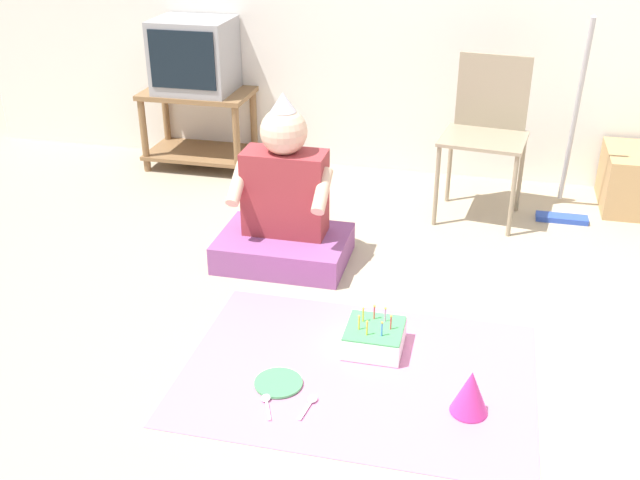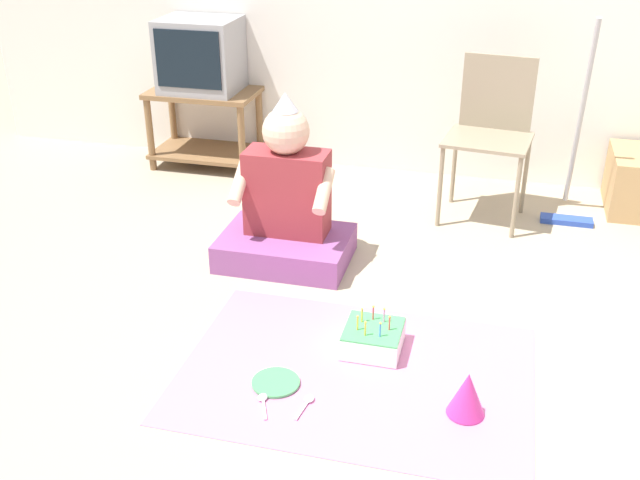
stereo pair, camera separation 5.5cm
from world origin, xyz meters
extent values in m
plane|color=tan|center=(0.00, 0.00, 0.00)|extent=(16.00, 16.00, 0.00)
cube|color=olive|center=(-1.61, 1.85, 0.49)|extent=(0.68, 0.41, 0.03)
cube|color=olive|center=(-1.61, 1.85, 0.09)|extent=(0.68, 0.41, 0.02)
cylinder|color=olive|center=(-1.92, 1.68, 0.25)|extent=(0.04, 0.04, 0.50)
cylinder|color=olive|center=(-1.30, 1.68, 0.25)|extent=(0.04, 0.04, 0.50)
cylinder|color=olive|center=(-1.92, 2.03, 0.25)|extent=(0.04, 0.04, 0.50)
cylinder|color=olive|center=(-1.30, 2.03, 0.25)|extent=(0.04, 0.04, 0.50)
cube|color=#99999E|center=(-1.61, 1.86, 0.72)|extent=(0.47, 0.39, 0.45)
cube|color=black|center=(-1.61, 1.66, 0.74)|extent=(0.41, 0.01, 0.35)
cube|color=gray|center=(0.19, 1.43, 0.46)|extent=(0.49, 0.44, 0.02)
cube|color=gray|center=(0.21, 1.62, 0.67)|extent=(0.39, 0.07, 0.41)
cylinder|color=gray|center=(-0.03, 1.28, 0.23)|extent=(0.02, 0.02, 0.46)
cylinder|color=gray|center=(0.37, 1.23, 0.23)|extent=(0.02, 0.02, 0.46)
cylinder|color=gray|center=(0.01, 1.63, 0.23)|extent=(0.02, 0.02, 0.46)
cylinder|color=gray|center=(0.41, 1.58, 0.23)|extent=(0.02, 0.02, 0.46)
cube|color=#2D4CB2|center=(0.66, 1.50, 0.01)|extent=(0.28, 0.09, 0.03)
cylinder|color=#B7B7BC|center=(0.66, 1.63, 0.57)|extent=(0.03, 0.29, 1.09)
cube|color=#8C4C8C|center=(-0.72, 0.69, 0.07)|extent=(0.63, 0.46, 0.14)
cube|color=#993338|center=(-0.72, 0.73, 0.35)|extent=(0.40, 0.19, 0.42)
sphere|color=beige|center=(-0.72, 0.73, 0.66)|extent=(0.22, 0.22, 0.22)
cone|color=silver|center=(-0.72, 0.73, 0.80)|extent=(0.12, 0.12, 0.09)
cylinder|color=beige|center=(-0.93, 0.64, 0.42)|extent=(0.06, 0.23, 0.19)
cylinder|color=beige|center=(-0.52, 0.64, 0.42)|extent=(0.06, 0.23, 0.19)
cube|color=pink|center=(-0.19, -0.15, 0.00)|extent=(1.35, 0.98, 0.01)
cube|color=white|center=(-0.16, 0.03, 0.05)|extent=(0.23, 0.23, 0.09)
cube|color=#4CB266|center=(-0.16, 0.03, 0.10)|extent=(0.23, 0.23, 0.01)
cylinder|color=#EA4C4C|center=(-0.09, 0.03, 0.13)|extent=(0.01, 0.01, 0.06)
sphere|color=#FFCC4C|center=(-0.09, 0.03, 0.17)|extent=(0.01, 0.01, 0.01)
cylinder|color=#E58CCC|center=(-0.12, 0.08, 0.13)|extent=(0.01, 0.01, 0.06)
sphere|color=#FFCC4C|center=(-0.12, 0.08, 0.17)|extent=(0.01, 0.01, 0.01)
cylinder|color=#EA4C4C|center=(-0.17, 0.09, 0.13)|extent=(0.01, 0.01, 0.06)
sphere|color=#FFCC4C|center=(-0.17, 0.09, 0.17)|extent=(0.01, 0.01, 0.01)
cylinder|color=yellow|center=(-0.21, 0.06, 0.13)|extent=(0.01, 0.01, 0.06)
sphere|color=#FFCC4C|center=(-0.21, 0.06, 0.17)|extent=(0.01, 0.01, 0.01)
cylinder|color=yellow|center=(-0.22, 0.00, 0.13)|extent=(0.01, 0.01, 0.06)
sphere|color=#FFCC4C|center=(-0.22, 0.00, 0.17)|extent=(0.01, 0.01, 0.01)
cylinder|color=yellow|center=(-0.18, -0.03, 0.13)|extent=(0.01, 0.01, 0.06)
sphere|color=#FFCC4C|center=(-0.18, -0.03, 0.17)|extent=(0.01, 0.01, 0.01)
cylinder|color=#4C7FE5|center=(-0.12, -0.02, 0.13)|extent=(0.01, 0.01, 0.06)
sphere|color=#FFCC4C|center=(-0.12, -0.02, 0.17)|extent=(0.01, 0.01, 0.01)
cone|color=#CC338C|center=(0.24, -0.29, 0.09)|extent=(0.14, 0.14, 0.17)
cylinder|color=#4CB266|center=(-0.47, -0.29, 0.01)|extent=(0.18, 0.18, 0.01)
ellipsoid|color=white|center=(-0.32, -0.36, 0.01)|extent=(0.04, 0.05, 0.01)
cube|color=white|center=(-0.33, -0.42, 0.01)|extent=(0.03, 0.10, 0.01)
ellipsoid|color=white|center=(-0.49, -0.39, 0.01)|extent=(0.04, 0.05, 0.01)
cube|color=white|center=(-0.46, -0.45, 0.01)|extent=(0.05, 0.10, 0.01)
camera|label=1|loc=(0.21, -2.50, 1.77)|focal=42.00mm
camera|label=2|loc=(0.27, -2.48, 1.77)|focal=42.00mm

